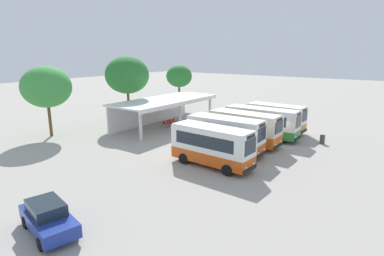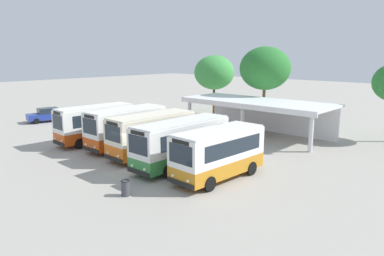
% 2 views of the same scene
% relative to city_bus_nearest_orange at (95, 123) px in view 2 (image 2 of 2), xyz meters
% --- Properties ---
extents(ground_plane, '(180.00, 180.00, 0.00)m').
position_rel_city_bus_nearest_orange_xyz_m(ground_plane, '(7.98, -1.86, -1.81)').
color(ground_plane, '#A39E93').
extents(city_bus_nearest_orange, '(2.48, 7.06, 3.29)m').
position_rel_city_bus_nearest_orange_xyz_m(city_bus_nearest_orange, '(0.00, 0.00, 0.00)').
color(city_bus_nearest_orange, black).
rests_on(city_bus_nearest_orange, ground).
extents(city_bus_second_in_row, '(2.47, 7.15, 3.35)m').
position_rel_city_bus_nearest_orange_xyz_m(city_bus_second_in_row, '(3.48, 0.79, 0.03)').
color(city_bus_second_in_row, black).
rests_on(city_bus_second_in_row, ground).
extents(city_bus_middle_cream, '(2.57, 7.24, 3.28)m').
position_rel_city_bus_nearest_orange_xyz_m(city_bus_middle_cream, '(6.96, 0.59, -0.00)').
color(city_bus_middle_cream, black).
rests_on(city_bus_middle_cream, ground).
extents(city_bus_fourth_amber, '(2.41, 8.00, 3.26)m').
position_rel_city_bus_nearest_orange_xyz_m(city_bus_fourth_amber, '(10.44, 0.33, -0.01)').
color(city_bus_fourth_amber, black).
rests_on(city_bus_fourth_amber, ground).
extents(city_bus_fifth_blue, '(2.61, 6.73, 3.18)m').
position_rel_city_bus_nearest_orange_xyz_m(city_bus_fifth_blue, '(13.92, 0.07, -0.05)').
color(city_bus_fifth_blue, black).
rests_on(city_bus_fifth_blue, ground).
extents(parked_car_flank, '(2.61, 4.46, 1.62)m').
position_rel_city_bus_nearest_orange_xyz_m(parked_car_flank, '(-13.07, 1.66, -0.99)').
color(parked_car_flank, black).
rests_on(parked_car_flank, ground).
extents(terminal_canopy, '(14.69, 5.68, 3.40)m').
position_rel_city_bus_nearest_orange_xyz_m(terminal_canopy, '(8.70, 13.02, 0.84)').
color(terminal_canopy, silver).
rests_on(terminal_canopy, ground).
extents(waiting_chair_end_by_column, '(0.46, 0.46, 0.86)m').
position_rel_city_bus_nearest_orange_xyz_m(waiting_chair_end_by_column, '(7.88, 11.81, -1.29)').
color(waiting_chair_end_by_column, slate).
rests_on(waiting_chair_end_by_column, ground).
extents(waiting_chair_second_from_end, '(0.46, 0.46, 0.86)m').
position_rel_city_bus_nearest_orange_xyz_m(waiting_chair_second_from_end, '(8.45, 11.78, -1.29)').
color(waiting_chair_second_from_end, slate).
rests_on(waiting_chair_second_from_end, ground).
extents(waiting_chair_middle_seat, '(0.46, 0.46, 0.86)m').
position_rel_city_bus_nearest_orange_xyz_m(waiting_chair_middle_seat, '(9.02, 11.82, -1.29)').
color(waiting_chair_middle_seat, slate).
rests_on(waiting_chair_middle_seat, ground).
extents(waiting_chair_fourth_seat, '(0.46, 0.46, 0.86)m').
position_rel_city_bus_nearest_orange_xyz_m(waiting_chair_fourth_seat, '(9.59, 11.76, -1.29)').
color(waiting_chair_fourth_seat, slate).
rests_on(waiting_chair_fourth_seat, ground).
extents(roadside_tree_behind_canopy, '(5.43, 5.43, 8.59)m').
position_rel_city_bus_nearest_orange_xyz_m(roadside_tree_behind_canopy, '(6.73, 16.84, 4.45)').
color(roadside_tree_behind_canopy, brown).
rests_on(roadside_tree_behind_canopy, ground).
extents(roadside_tree_west_of_canopy, '(5.20, 5.20, 7.65)m').
position_rel_city_bus_nearest_orange_xyz_m(roadside_tree_west_of_canopy, '(-2.47, 19.45, 3.62)').
color(roadside_tree_west_of_canopy, brown).
rests_on(roadside_tree_west_of_canopy, ground).
extents(litter_bin_apron, '(0.49, 0.49, 0.90)m').
position_rel_city_bus_nearest_orange_xyz_m(litter_bin_apron, '(11.96, -5.68, -1.36)').
color(litter_bin_apron, '#3F3F47').
rests_on(litter_bin_apron, ground).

